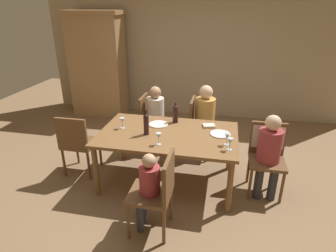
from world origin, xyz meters
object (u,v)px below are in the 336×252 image
(chair_left_end, at_px, (77,141))
(wine_bottle_tall_green, at_px, (175,113))
(dinner_plate_guest_left, at_px, (220,134))
(chair_far_right, at_px, (199,122))
(person_child_small, at_px, (148,186))
(chair_far_left, at_px, (151,119))
(chair_near, at_px, (158,189))
(person_man_bearded, at_px, (157,113))
(wine_bottle_dark_red, at_px, (146,123))
(wine_glass_near_right, at_px, (159,136))
(person_woman_host, at_px, (269,151))
(wine_glass_centre, at_px, (122,121))
(wine_glass_near_left, at_px, (227,137))
(wine_glass_far, at_px, (230,142))
(person_man_guest, at_px, (206,115))
(dining_table, at_px, (168,138))
(armoire_cabinet, at_px, (98,65))
(chair_right_end, at_px, (267,148))
(dinner_plate_host, at_px, (158,124))

(chair_left_end, relative_size, wine_bottle_tall_green, 3.09)
(dinner_plate_guest_left, bearing_deg, chair_far_right, 112.81)
(chair_left_end, bearing_deg, person_child_small, -34.06)
(chair_far_left, relative_size, chair_near, 1.00)
(chair_left_end, height_order, dinner_plate_guest_left, chair_left_end)
(person_man_bearded, distance_m, dinner_plate_guest_left, 1.35)
(wine_bottle_dark_red, height_order, wine_glass_near_right, wine_bottle_dark_red)
(chair_near, height_order, dinner_plate_guest_left, chair_near)
(chair_far_left, relative_size, person_woman_host, 0.84)
(chair_far_left, bearing_deg, person_child_small, 14.04)
(wine_bottle_dark_red, xyz_separation_m, wine_glass_centre, (-0.37, 0.13, -0.05))
(wine_glass_near_left, xyz_separation_m, wine_glass_far, (0.04, -0.12, 0.00))
(wine_glass_far, bearing_deg, person_woman_host, 29.95)
(person_woman_host, xyz_separation_m, wine_bottle_tall_green, (-1.25, 0.41, 0.24))
(person_man_guest, xyz_separation_m, wine_bottle_tall_green, (-0.40, -0.56, 0.21))
(person_child_small, bearing_deg, chair_far_right, -10.35)
(person_child_small, xyz_separation_m, wine_bottle_dark_red, (-0.24, 0.84, 0.33))
(chair_far_left, bearing_deg, wine_bottle_tall_green, 43.09)
(dining_table, bearing_deg, wine_glass_far, -21.12)
(dining_table, xyz_separation_m, chair_left_end, (-1.28, -0.09, -0.13))
(chair_far_left, height_order, dinner_plate_guest_left, chair_far_left)
(person_man_bearded, height_order, person_child_small, person_man_bearded)
(armoire_cabinet, height_order, chair_far_right, armoire_cabinet)
(dining_table, xyz_separation_m, person_woman_host, (1.28, -0.03, -0.03))
(chair_right_end, relative_size, dinner_plate_host, 3.46)
(armoire_cabinet, xyz_separation_m, chair_far_left, (1.51, -1.37, -0.56))
(wine_glass_near_right, bearing_deg, wine_bottle_dark_red, 132.11)
(wine_glass_near_right, bearing_deg, wine_bottle_tall_green, 84.25)
(chair_right_end, bearing_deg, person_child_small, 39.10)
(chair_far_left, bearing_deg, dinner_plate_guest_left, 54.09)
(wine_glass_near_right, height_order, wine_glass_far, same)
(wine_bottle_dark_red, bearing_deg, dinner_plate_host, 76.69)
(chair_far_left, bearing_deg, chair_left_end, -37.59)
(chair_left_end, height_order, wine_glass_far, chair_left_end)
(chair_far_right, relative_size, person_child_small, 0.98)
(wine_bottle_dark_red, xyz_separation_m, dinner_plate_host, (0.08, 0.34, -0.15))
(wine_glass_far, bearing_deg, armoire_cabinet, 136.91)
(chair_far_left, distance_m, wine_glass_near_right, 1.39)
(chair_near, bearing_deg, dining_table, 5.32)
(armoire_cabinet, distance_m, chair_far_left, 2.11)
(wine_glass_near_left, bearing_deg, wine_glass_near_right, -168.86)
(wine_glass_centre, bearing_deg, person_woman_host, -1.69)
(person_woman_host, relative_size, wine_bottle_tall_green, 3.67)
(person_child_small, distance_m, wine_bottle_dark_red, 0.94)
(person_man_bearded, bearing_deg, wine_bottle_dark_red, 6.32)
(chair_far_left, height_order, wine_bottle_tall_green, wine_bottle_tall_green)
(armoire_cabinet, height_order, wine_glass_centre, armoire_cabinet)
(person_man_bearded, relative_size, dinner_plate_guest_left, 4.15)
(dinner_plate_guest_left, bearing_deg, wine_glass_near_right, -148.92)
(chair_left_end, height_order, wine_glass_near_right, chair_left_end)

